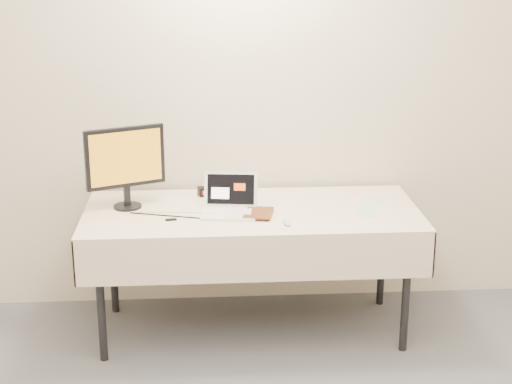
{
  "coord_description": "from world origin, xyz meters",
  "views": [
    {
      "loc": [
        -0.25,
        -2.07,
        2.15
      ],
      "look_at": [
        0.02,
        1.99,
        0.86
      ],
      "focal_mm": 55.0,
      "sensor_mm": 36.0,
      "label": 1
    }
  ],
  "objects": [
    {
      "name": "back_wall",
      "position": [
        0.0,
        2.5,
        1.35
      ],
      "size": [
        4.0,
        0.1,
        2.7
      ],
      "primitive_type": "cube",
      "color": "beige",
      "rests_on": "ground"
    },
    {
      "name": "table",
      "position": [
        0.0,
        2.05,
        0.68
      ],
      "size": [
        1.86,
        0.81,
        0.74
      ],
      "color": "black",
      "rests_on": "ground"
    },
    {
      "name": "laptop",
      "position": [
        -0.12,
        2.01,
        0.79
      ],
      "size": [
        0.33,
        0.3,
        0.2
      ],
      "rotation": [
        0.0,
        0.0,
        -0.12
      ],
      "color": "white",
      "rests_on": "table"
    },
    {
      "name": "monitor",
      "position": [
        -0.69,
        2.13,
        1.01
      ],
      "size": [
        0.42,
        0.21,
        0.46
      ],
      "rotation": [
        0.0,
        0.0,
        0.4
      ],
      "color": "black",
      "rests_on": "table"
    },
    {
      "name": "book",
      "position": [
        -0.04,
        1.97,
        0.84
      ],
      "size": [
        0.15,
        0.05,
        0.2
      ],
      "primitive_type": "imported",
      "rotation": [
        0.0,
        0.0,
        -0.21
      ],
      "color": "#93491A",
      "rests_on": "table"
    },
    {
      "name": "alarm_clock",
      "position": [
        -0.23,
        2.33,
        0.76
      ],
      "size": [
        0.14,
        0.09,
        0.05
      ],
      "rotation": [
        0.0,
        0.0,
        0.28
      ],
      "color": "black",
      "rests_on": "table"
    },
    {
      "name": "clicker",
      "position": [
        0.17,
        1.8,
        0.75
      ],
      "size": [
        0.05,
        0.08,
        0.02
      ],
      "primitive_type": "ellipsoid",
      "rotation": [
        0.0,
        0.0,
        0.14
      ],
      "color": "silver",
      "rests_on": "table"
    },
    {
      "name": "paper_form",
      "position": [
        0.66,
        2.03,
        0.74
      ],
      "size": [
        0.21,
        0.31,
        0.0
      ],
      "primitive_type": "cube",
      "rotation": [
        0.0,
        0.0,
        -0.36
      ],
      "color": "#BBECBD",
      "rests_on": "table"
    },
    {
      "name": "usb_dongle",
      "position": [
        -0.44,
        1.9,
        0.74
      ],
      "size": [
        0.06,
        0.03,
        0.01
      ],
      "primitive_type": "cube",
      "rotation": [
        0.0,
        0.0,
        0.17
      ],
      "color": "black",
      "rests_on": "table"
    }
  ]
}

